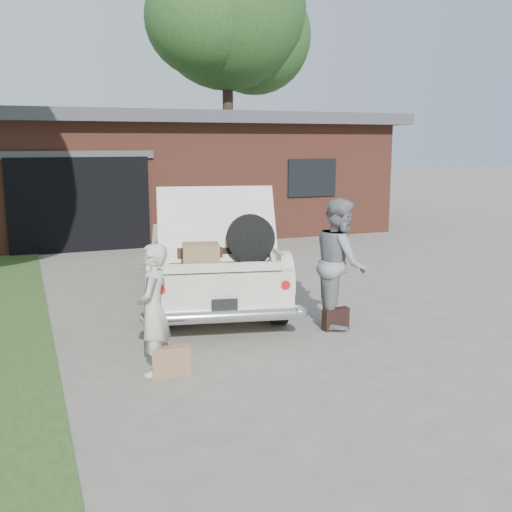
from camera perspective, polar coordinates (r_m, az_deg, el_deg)
name	(u,v)px	position (r m, az deg, el deg)	size (l,w,h in m)	color
ground	(274,352)	(7.45, 1.71, -9.16)	(90.00, 90.00, 0.00)	gray
house	(154,171)	(18.31, -9.72, 7.95)	(12.80, 7.80, 3.30)	brown
tree_right	(229,18)	(26.04, -2.55, 21.71)	(7.34, 6.38, 10.98)	#38281E
sedan	(209,254)	(9.85, -4.51, 0.16)	(2.92, 5.24, 1.93)	silver
woman_left	(153,310)	(6.69, -9.78, -5.05)	(0.53, 0.35, 1.46)	beige
woman_right	(340,262)	(8.40, 8.01, -0.59)	(0.87, 0.68, 1.79)	gray
suitcase_left	(171,361)	(6.77, -8.08, -9.89)	(0.42, 0.13, 0.33)	#9D6D50
suitcase_right	(336,319)	(8.34, 7.59, -5.96)	(0.38, 0.12, 0.30)	black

